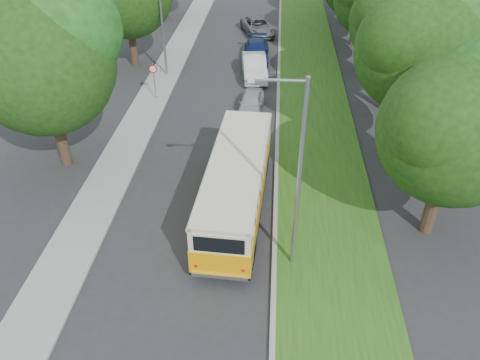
# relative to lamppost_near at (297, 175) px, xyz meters

# --- Properties ---
(ground) EXTENTS (120.00, 120.00, 0.00)m
(ground) POSITION_rel_lamppost_near_xyz_m (-4.21, 2.50, -4.37)
(ground) COLOR #2C2C2E
(ground) RESTS_ON ground
(curb) EXTENTS (0.20, 70.00, 0.15)m
(curb) POSITION_rel_lamppost_near_xyz_m (-0.61, 7.50, -4.29)
(curb) COLOR gray
(curb) RESTS_ON ground
(grass_verge) EXTENTS (4.50, 70.00, 0.13)m
(grass_verge) POSITION_rel_lamppost_near_xyz_m (1.74, 7.50, -4.30)
(grass_verge) COLOR #275115
(grass_verge) RESTS_ON ground
(sidewalk) EXTENTS (2.20, 70.00, 0.12)m
(sidewalk) POSITION_rel_lamppost_near_xyz_m (-9.01, 7.50, -4.31)
(sidewalk) COLOR gray
(sidewalk) RESTS_ON ground
(lamppost_near) EXTENTS (1.71, 0.16, 8.00)m
(lamppost_near) POSITION_rel_lamppost_near_xyz_m (0.00, 0.00, 0.00)
(lamppost_near) COLOR gray
(lamppost_near) RESTS_ON ground
(lamppost_far) EXTENTS (1.71, 0.16, 7.50)m
(lamppost_far) POSITION_rel_lamppost_near_xyz_m (-8.91, 18.50, -0.25)
(lamppost_far) COLOR gray
(lamppost_far) RESTS_ON ground
(warning_sign) EXTENTS (0.56, 0.10, 2.50)m
(warning_sign) POSITION_rel_lamppost_near_xyz_m (-8.71, 14.48, -2.66)
(warning_sign) COLOR gray
(warning_sign) RESTS_ON ground
(vintage_bus) EXTENTS (2.91, 9.54, 2.80)m
(vintage_bus) POSITION_rel_lamppost_near_xyz_m (-2.40, 3.25, -2.97)
(vintage_bus) COLOR #FDA707
(vintage_bus) RESTS_ON ground
(car_silver) EXTENTS (1.69, 3.68, 1.22)m
(car_silver) POSITION_rel_lamppost_near_xyz_m (-2.31, 13.28, -3.76)
(car_silver) COLOR #B1B1B6
(car_silver) RESTS_ON ground
(car_white) EXTENTS (2.19, 4.84, 1.54)m
(car_white) POSITION_rel_lamppost_near_xyz_m (-2.39, 18.82, -3.60)
(car_white) COLOR white
(car_white) RESTS_ON ground
(car_blue) EXTENTS (2.11, 4.86, 1.39)m
(car_blue) POSITION_rel_lamppost_near_xyz_m (-2.42, 22.31, -3.67)
(car_blue) COLOR navy
(car_blue) RESTS_ON ground
(car_grey) EXTENTS (3.70, 5.37, 1.36)m
(car_grey) POSITION_rel_lamppost_near_xyz_m (-2.59, 28.59, -3.69)
(car_grey) COLOR slate
(car_grey) RESTS_ON ground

